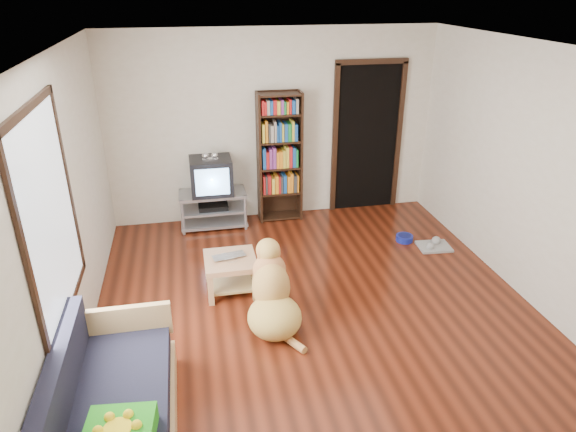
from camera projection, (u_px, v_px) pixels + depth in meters
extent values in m
plane|color=#5E2110|center=(317.00, 310.00, 5.33)|extent=(5.00, 5.00, 0.00)
plane|color=white|center=(324.00, 49.00, 4.25)|extent=(5.00, 5.00, 0.00)
plane|color=silver|center=(274.00, 127.00, 7.02)|extent=(4.50, 0.00, 4.50)
plane|color=silver|center=(446.00, 380.00, 2.56)|extent=(4.50, 0.00, 4.50)
plane|color=silver|center=(65.00, 214.00, 4.38)|extent=(0.00, 5.00, 5.00)
plane|color=silver|center=(535.00, 178.00, 5.19)|extent=(0.00, 5.00, 5.00)
imported|color=#B4B4B8|center=(230.00, 259.00, 5.48)|extent=(0.39, 0.29, 0.03)
cylinder|color=navy|center=(404.00, 238.00, 6.73)|extent=(0.22, 0.22, 0.08)
cube|color=#999999|center=(434.00, 246.00, 6.57)|extent=(0.42, 0.35, 0.03)
cube|color=white|center=(50.00, 217.00, 3.86)|extent=(0.02, 1.30, 1.60)
cube|color=black|center=(27.00, 108.00, 3.52)|extent=(0.03, 1.42, 0.06)
cube|color=black|center=(70.00, 307.00, 4.20)|extent=(0.03, 1.42, 0.06)
cube|color=black|center=(27.00, 262.00, 3.24)|extent=(0.03, 0.06, 1.70)
cube|color=black|center=(68.00, 184.00, 4.48)|extent=(0.03, 0.06, 1.70)
cube|color=black|center=(367.00, 139.00, 7.35)|extent=(0.90, 0.02, 2.10)
cube|color=black|center=(335.00, 141.00, 7.25)|extent=(0.07, 0.05, 2.14)
cube|color=black|center=(399.00, 138.00, 7.42)|extent=(0.07, 0.05, 2.14)
cube|color=black|center=(372.00, 61.00, 6.89)|extent=(1.03, 0.05, 0.07)
cube|color=#99999E|center=(212.00, 194.00, 6.97)|extent=(0.90, 0.45, 0.04)
cube|color=#99999E|center=(213.00, 209.00, 7.07)|extent=(0.86, 0.42, 0.03)
cube|color=#99999E|center=(214.00, 222.00, 7.15)|extent=(0.90, 0.45, 0.04)
cylinder|color=#99999E|center=(183.00, 218.00, 6.82)|extent=(0.04, 0.04, 0.50)
cylinder|color=#99999E|center=(245.00, 212.00, 6.97)|extent=(0.04, 0.04, 0.50)
cylinder|color=#99999E|center=(182.00, 206.00, 7.17)|extent=(0.04, 0.04, 0.50)
cylinder|color=#99999E|center=(242.00, 201.00, 7.32)|extent=(0.04, 0.04, 0.50)
cube|color=black|center=(213.00, 206.00, 7.05)|extent=(0.40, 0.30, 0.07)
cube|color=black|center=(211.00, 176.00, 6.87)|extent=(0.55, 0.48, 0.48)
cube|color=black|center=(210.00, 171.00, 7.04)|extent=(0.40, 0.14, 0.36)
cube|color=#8CBFF2|center=(212.00, 182.00, 6.65)|extent=(0.44, 0.02, 0.36)
cube|color=silver|center=(210.00, 159.00, 6.72)|extent=(0.20, 0.07, 0.02)
sphere|color=silver|center=(205.00, 156.00, 6.69)|extent=(0.09, 0.09, 0.09)
sphere|color=silver|center=(215.00, 155.00, 6.71)|extent=(0.09, 0.09, 0.09)
cube|color=black|center=(259.00, 159.00, 7.00)|extent=(0.03, 0.30, 1.80)
cube|color=black|center=(300.00, 157.00, 7.10)|extent=(0.03, 0.30, 1.80)
cube|color=black|center=(278.00, 155.00, 7.17)|extent=(0.60, 0.02, 1.80)
cube|color=black|center=(280.00, 215.00, 7.41)|extent=(0.56, 0.28, 0.02)
cube|color=black|center=(280.00, 192.00, 7.26)|extent=(0.56, 0.28, 0.03)
cube|color=black|center=(280.00, 167.00, 7.10)|extent=(0.56, 0.28, 0.02)
cube|color=black|center=(279.00, 141.00, 6.95)|extent=(0.56, 0.28, 0.02)
cube|color=black|center=(279.00, 114.00, 6.80)|extent=(0.56, 0.28, 0.02)
cube|color=black|center=(279.00, 94.00, 6.69)|extent=(0.56, 0.28, 0.02)
cube|color=#1E1E2D|center=(115.00, 414.00, 3.62)|extent=(0.74, 1.74, 0.18)
cube|color=#1E1E2D|center=(57.00, 392.00, 3.44)|extent=(0.12, 1.74, 0.40)
cube|color=tan|center=(123.00, 322.00, 4.31)|extent=(0.80, 0.06, 0.30)
cube|color=tan|center=(230.00, 261.00, 5.52)|extent=(0.55, 0.55, 0.06)
cube|color=tan|center=(231.00, 282.00, 5.64)|extent=(0.45, 0.45, 0.03)
cube|color=tan|center=(211.00, 291.00, 5.35)|extent=(0.06, 0.06, 0.34)
cube|color=tan|center=(255.00, 286.00, 5.44)|extent=(0.06, 0.06, 0.34)
cube|color=tan|center=(208.00, 268.00, 5.77)|extent=(0.06, 0.06, 0.34)
cube|color=tan|center=(250.00, 264.00, 5.86)|extent=(0.06, 0.06, 0.34)
ellipsoid|color=#D8AA53|center=(275.00, 317.00, 4.95)|extent=(0.54, 0.58, 0.39)
ellipsoid|color=tan|center=(271.00, 287.00, 5.04)|extent=(0.39, 0.42, 0.52)
ellipsoid|color=#BF8049|center=(269.00, 270.00, 5.09)|extent=(0.34, 0.31, 0.37)
ellipsoid|color=tan|center=(268.00, 250.00, 5.06)|extent=(0.24, 0.27, 0.23)
ellipsoid|color=tan|center=(266.00, 246.00, 5.18)|extent=(0.10, 0.20, 0.09)
sphere|color=black|center=(265.00, 242.00, 5.27)|extent=(0.05, 0.05, 0.05)
ellipsoid|color=#BA8247|center=(260.00, 254.00, 5.01)|extent=(0.06, 0.08, 0.16)
ellipsoid|color=tan|center=(278.00, 252.00, 5.04)|extent=(0.06, 0.08, 0.16)
cylinder|color=tan|center=(260.00, 291.00, 5.29)|extent=(0.09, 0.13, 0.42)
cylinder|color=#BD7A48|center=(276.00, 289.00, 5.31)|extent=(0.09, 0.13, 0.42)
sphere|color=#D8B453|center=(260.00, 303.00, 5.41)|extent=(0.11, 0.11, 0.11)
sphere|color=#B39145|center=(275.00, 301.00, 5.44)|extent=(0.11, 0.11, 0.11)
cylinder|color=tan|center=(292.00, 341.00, 4.82)|extent=(0.24, 0.36, 0.09)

